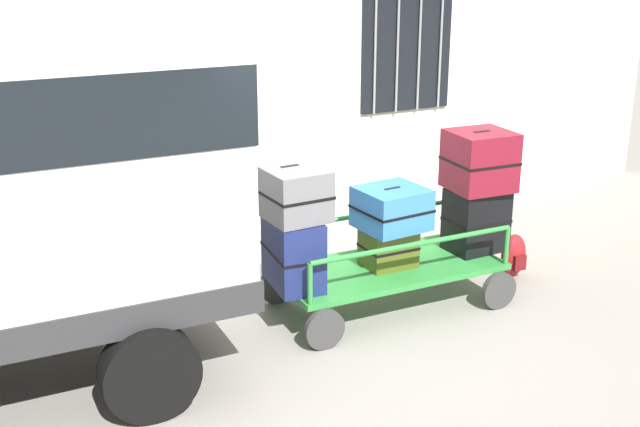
{
  "coord_description": "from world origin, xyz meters",
  "views": [
    {
      "loc": [
        -2.97,
        -5.83,
        3.24
      ],
      "look_at": [
        -0.1,
        0.07,
        1.0
      ],
      "focal_mm": 45.74,
      "sensor_mm": 36.0,
      "label": 1
    }
  ],
  "objects_px": {
    "suitcase_midleft_bottom": "(388,246)",
    "suitcase_left_bottom": "(293,252)",
    "luggage_cart": "(388,272)",
    "suitcase_center_middle": "(480,161)",
    "suitcase_left_middle": "(290,191)",
    "suitcase_midleft_middle": "(392,208)",
    "suitcase_center_bottom": "(476,220)",
    "backpack": "(514,256)"
  },
  "relations": [
    {
      "from": "suitcase_midleft_bottom",
      "to": "suitcase_midleft_middle",
      "type": "distance_m",
      "value": 0.38
    },
    {
      "from": "suitcase_left_middle",
      "to": "luggage_cart",
      "type": "bearing_deg",
      "value": -2.17
    },
    {
      "from": "suitcase_left_bottom",
      "to": "suitcase_midleft_bottom",
      "type": "relative_size",
      "value": 1.46
    },
    {
      "from": "suitcase_midleft_bottom",
      "to": "backpack",
      "type": "distance_m",
      "value": 1.54
    },
    {
      "from": "suitcase_center_bottom",
      "to": "suitcase_center_middle",
      "type": "distance_m",
      "value": 0.58
    },
    {
      "from": "suitcase_center_middle",
      "to": "suitcase_midleft_bottom",
      "type": "bearing_deg",
      "value": 179.4
    },
    {
      "from": "luggage_cart",
      "to": "suitcase_center_middle",
      "type": "bearing_deg",
      "value": -0.58
    },
    {
      "from": "suitcase_midleft_bottom",
      "to": "suitcase_left_middle",
      "type": "bearing_deg",
      "value": 177.84
    },
    {
      "from": "suitcase_center_middle",
      "to": "suitcase_midleft_middle",
      "type": "bearing_deg",
      "value": -178.36
    },
    {
      "from": "luggage_cart",
      "to": "suitcase_midleft_bottom",
      "type": "height_order",
      "value": "suitcase_midleft_bottom"
    },
    {
      "from": "suitcase_center_middle",
      "to": "backpack",
      "type": "height_order",
      "value": "suitcase_center_middle"
    },
    {
      "from": "suitcase_left_bottom",
      "to": "suitcase_center_middle",
      "type": "distance_m",
      "value": 1.98
    },
    {
      "from": "suitcase_midleft_middle",
      "to": "suitcase_center_middle",
      "type": "distance_m",
      "value": 1.0
    },
    {
      "from": "luggage_cart",
      "to": "suitcase_center_middle",
      "type": "xyz_separation_m",
      "value": [
        0.95,
        -0.01,
        0.95
      ]
    },
    {
      "from": "suitcase_midleft_middle",
      "to": "suitcase_center_bottom",
      "type": "bearing_deg",
      "value": 1.3
    },
    {
      "from": "luggage_cart",
      "to": "backpack",
      "type": "xyz_separation_m",
      "value": [
        1.49,
        0.05,
        -0.11
      ]
    },
    {
      "from": "luggage_cart",
      "to": "suitcase_left_middle",
      "type": "distance_m",
      "value": 1.31
    },
    {
      "from": "suitcase_left_middle",
      "to": "suitcase_midleft_bottom",
      "type": "bearing_deg",
      "value": -2.16
    },
    {
      "from": "suitcase_midleft_bottom",
      "to": "suitcase_center_bottom",
      "type": "relative_size",
      "value": 0.76
    },
    {
      "from": "luggage_cart",
      "to": "suitcase_midleft_bottom",
      "type": "xyz_separation_m",
      "value": [
        0.0,
        0.0,
        0.26
      ]
    },
    {
      "from": "suitcase_left_middle",
      "to": "suitcase_midleft_middle",
      "type": "bearing_deg",
      "value": -4.39
    },
    {
      "from": "luggage_cart",
      "to": "suitcase_center_middle",
      "type": "distance_m",
      "value": 1.34
    },
    {
      "from": "suitcase_left_bottom",
      "to": "suitcase_center_middle",
      "type": "relative_size",
      "value": 1.14
    },
    {
      "from": "suitcase_midleft_bottom",
      "to": "suitcase_left_bottom",
      "type": "bearing_deg",
      "value": -179.01
    },
    {
      "from": "suitcase_midleft_bottom",
      "to": "suitcase_center_middle",
      "type": "distance_m",
      "value": 1.17
    },
    {
      "from": "suitcase_left_bottom",
      "to": "suitcase_midleft_bottom",
      "type": "xyz_separation_m",
      "value": [
        0.95,
        0.02,
        -0.12
      ]
    },
    {
      "from": "suitcase_midleft_bottom",
      "to": "backpack",
      "type": "xyz_separation_m",
      "value": [
        1.49,
        0.05,
        -0.37
      ]
    },
    {
      "from": "luggage_cart",
      "to": "suitcase_left_middle",
      "type": "relative_size",
      "value": 2.9
    },
    {
      "from": "suitcase_midleft_middle",
      "to": "suitcase_center_bottom",
      "type": "height_order",
      "value": "suitcase_midleft_middle"
    },
    {
      "from": "suitcase_left_middle",
      "to": "suitcase_center_middle",
      "type": "relative_size",
      "value": 1.26
    },
    {
      "from": "suitcase_left_bottom",
      "to": "suitcase_midleft_middle",
      "type": "xyz_separation_m",
      "value": [
        0.95,
        -0.02,
        0.26
      ]
    },
    {
      "from": "suitcase_left_middle",
      "to": "suitcase_center_middle",
      "type": "distance_m",
      "value": 1.9
    },
    {
      "from": "suitcase_midleft_middle",
      "to": "suitcase_center_bottom",
      "type": "relative_size",
      "value": 1.02
    },
    {
      "from": "suitcase_center_bottom",
      "to": "suitcase_left_middle",
      "type": "bearing_deg",
      "value": 178.46
    },
    {
      "from": "suitcase_center_middle",
      "to": "backpack",
      "type": "bearing_deg",
      "value": 6.24
    },
    {
      "from": "suitcase_midleft_middle",
      "to": "suitcase_center_bottom",
      "type": "distance_m",
      "value": 0.98
    },
    {
      "from": "suitcase_midleft_middle",
      "to": "backpack",
      "type": "bearing_deg",
      "value": 3.32
    },
    {
      "from": "luggage_cart",
      "to": "suitcase_center_bottom",
      "type": "relative_size",
      "value": 3.52
    },
    {
      "from": "suitcase_left_middle",
      "to": "suitcase_midleft_middle",
      "type": "height_order",
      "value": "suitcase_left_middle"
    },
    {
      "from": "suitcase_midleft_bottom",
      "to": "suitcase_midleft_middle",
      "type": "relative_size",
      "value": 0.74
    },
    {
      "from": "suitcase_midleft_bottom",
      "to": "suitcase_center_middle",
      "type": "height_order",
      "value": "suitcase_center_middle"
    },
    {
      "from": "suitcase_left_middle",
      "to": "backpack",
      "type": "xyz_separation_m",
      "value": [
        2.44,
        0.01,
        -1.01
      ]
    }
  ]
}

